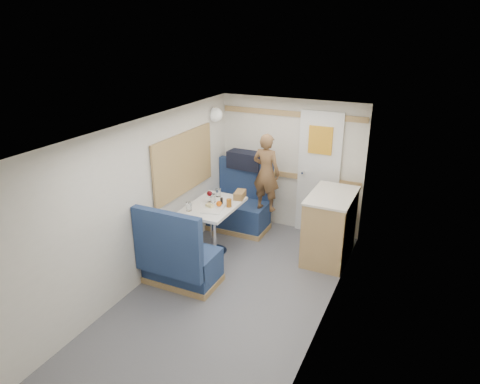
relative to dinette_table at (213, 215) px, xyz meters
The scene contains 28 objects.
floor 1.32m from the dinette_table, 56.98° to the right, with size 4.50×4.50×0.00m, color #515156.
ceiling 1.87m from the dinette_table, 56.98° to the right, with size 4.50×4.50×0.00m, color silver.
wall_back 1.47m from the dinette_table, 62.53° to the left, with size 2.20×0.02×2.00m, color silver.
wall_left 1.18m from the dinette_table, 114.23° to the right, with size 0.02×4.50×2.00m, color silver.
wall_right 2.06m from the dinette_table, 29.74° to the right, with size 0.02×4.50×2.00m, color silver.
oak_trim_low 1.42m from the dinette_table, 62.15° to the left, with size 2.15×0.02×0.08m, color olive.
oak_trim_high 1.85m from the dinette_table, 62.15° to the left, with size 2.15×0.02×0.08m, color olive.
side_window 0.81m from the dinette_table, behind, with size 0.04×1.30×0.72m, color #969E86.
rear_door 1.69m from the dinette_table, 47.92° to the left, with size 0.62×0.12×1.86m.
dinette_table is the anchor object (origin of this frame).
bench_far 0.90m from the dinette_table, 90.00° to the left, with size 0.90×0.59×1.05m.
bench_near 0.90m from the dinette_table, 90.00° to the right, with size 0.90×0.59×1.05m.
ledge 1.16m from the dinette_table, 90.00° to the left, with size 0.90×0.14×0.04m, color olive.
dome_light 1.51m from the dinette_table, 114.65° to the left, with size 0.20×0.20×0.20m, color white.
galley_counter 1.57m from the dinette_table, 20.54° to the left, with size 0.57×0.92×0.92m.
person 0.99m from the dinette_table, 58.04° to the left, with size 0.41×0.27×1.13m, color brown.
duffel_bag 1.21m from the dinette_table, 91.13° to the left, with size 0.55×0.26×0.26m, color black.
tray 0.22m from the dinette_table, 60.57° to the right, with size 0.26×0.34×0.02m, color white.
orange_fruit 0.24m from the dinette_table, 20.08° to the right, with size 0.07×0.07×0.07m, color orange.
cheese_block 0.22m from the dinette_table, 81.99° to the right, with size 0.10×0.06×0.04m, color #E4CE83.
wine_glass 0.29m from the dinette_table, 144.95° to the left, with size 0.08×0.08×0.17m.
tumbler_left 0.41m from the dinette_table, 121.81° to the right, with size 0.07×0.07×0.12m, color white.
tumbler_mid 0.37m from the dinette_table, 104.05° to the left, with size 0.07×0.07×0.11m, color white.
tumbler_right 0.23m from the dinette_table, 118.28° to the left, with size 0.07×0.07×0.12m, color white.
beer_glass 0.31m from the dinette_table, ahead, with size 0.07×0.07×0.11m, color #935315.
pepper_grinder 0.24m from the dinette_table, 24.38° to the left, with size 0.04×0.04×0.10m, color black.
salt_grinder 0.22m from the dinette_table, 59.14° to the right, with size 0.04×0.04×0.09m, color silver.
bread_loaf 0.48m from the dinette_table, 59.04° to the left, with size 0.13×0.24×0.10m, color brown.
Camera 1 is at (1.91, -3.62, 2.97)m, focal length 32.00 mm.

